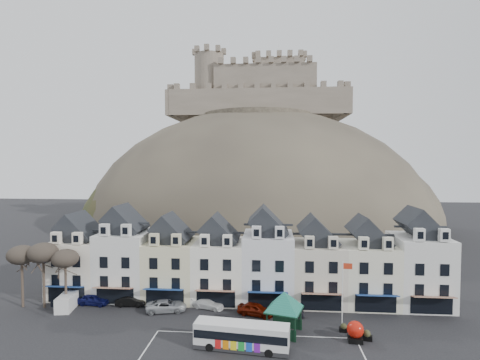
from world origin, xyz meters
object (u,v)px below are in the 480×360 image
Objects in this scene: flagpole at (343,289)px; car_black at (131,301)px; car_white at (208,304)px; white_van at (68,301)px; car_silver at (166,306)px; bus_shelter at (284,301)px; car_charcoal at (289,312)px; red_buoy at (355,331)px; car_navy at (94,299)px; bus at (242,335)px; car_maroon at (256,309)px.

flagpole is 27.53m from car_black.
car_black is at bearing 106.27° from car_white.
car_black is 0.92× the size of car_white.
car_silver is (13.13, 0.18, -0.24)m from white_van.
bus_shelter reaches higher than car_charcoal.
red_buoy reaches higher than white_van.
bus_shelter is 1.69× the size of car_white.
car_navy is at bearing 86.78° from car_black.
car_black is (-27.59, 7.65, -0.47)m from red_buoy.
bus is at bearing -151.41° from flagpole.
white_van is at bearing 98.21° from car_black.
white_van reaches higher than car_navy.
red_buoy reaches higher than car_black.
bus reaches higher than car_black.
car_navy reaches higher than car_silver.
car_navy is 26.06m from car_charcoal.
car_silver is at bearing -107.91° from car_black.
flagpole is 1.96× the size of car_black.
white_van is 1.17× the size of car_charcoal.
bus is 2.31× the size of car_white.
car_maroon reaches higher than car_white.
flagpole is at bearing -110.92° from car_charcoal.
bus is at bearing -142.88° from car_silver.
bus reaches higher than car_navy.
bus_shelter reaches higher than car_black.
red_buoy is at bearing -131.09° from car_charcoal.
bus is 2.63× the size of car_charcoal.
car_maroon is (-3.38, 4.71, -2.93)m from bus_shelter.
flagpole is 11.16m from car_maroon.
car_black is at bearing 153.15° from bus.
bus_shelter is 8.05m from red_buoy.
white_van is at bearing -173.78° from bus_shelter.
red_buoy is 8.98m from car_charcoal.
red_buoy is 0.56× the size of car_black.
flagpole is at bearing 34.57° from bus_shelter.
car_navy is 1.15× the size of car_charcoal.
car_navy is at bearing -178.25° from bus_shelter.
car_navy reaches higher than car_white.
flagpole reaches higher than bus.
car_navy is 1.10× the size of car_black.
bus_shelter is 6.49m from car_maroon.
car_black is at bearing 62.72° from car_silver.
bus_shelter is (4.46, 3.88, 2.19)m from bus.
flagpole is at bearing -101.61° from car_black.
bus is 4.51× the size of red_buoy.
flagpole reaches higher than car_maroon.
red_buoy is 0.58× the size of car_charcoal.
bus is 2.51× the size of car_black.
red_buoy is 0.51× the size of car_white.
car_charcoal is (26.00, -1.80, -0.12)m from car_navy.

